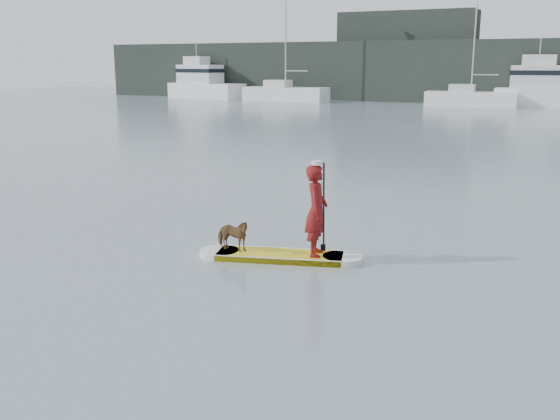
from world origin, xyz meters
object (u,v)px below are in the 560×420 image
at_px(paddleboard, 280,256).
at_px(paddler, 316,210).
at_px(sailboat_b, 285,92).
at_px(motor_yacht_b, 203,83).
at_px(motor_yacht_a, 549,88).
at_px(sailboat_d, 470,97).
at_px(dog, 233,235).

height_order(paddleboard, paddler, paddler).
xyz_separation_m(sailboat_b, motor_yacht_b, (-10.83, 1.85, 0.78)).
xyz_separation_m(paddler, sailboat_b, (-22.49, 47.75, -0.11)).
distance_m(paddleboard, motor_yacht_b, 59.55).
xyz_separation_m(sailboat_b, motor_yacht_a, (24.76, 2.03, 0.78)).
bearing_deg(motor_yacht_b, sailboat_d, 8.04).
bearing_deg(motor_yacht_a, paddleboard, -96.73).
bearing_deg(dog, sailboat_b, 24.54).
bearing_deg(paddleboard, motor_yacht_a, 71.05).
distance_m(sailboat_b, motor_yacht_a, 24.85).
xyz_separation_m(sailboat_d, motor_yacht_b, (-29.14, 1.92, 0.86)).
bearing_deg(paddler, dog, 89.56).
relative_size(sailboat_d, motor_yacht_b, 1.22).
distance_m(dog, motor_yacht_a, 50.40).
bearing_deg(motor_yacht_a, dog, -97.77).
distance_m(paddleboard, dog, 1.04).
bearing_deg(sailboat_b, dog, -64.01).
bearing_deg(paddleboard, sailboat_b, 98.89).
bearing_deg(dog, paddleboard, -73.31).
bearing_deg(paddler, sailboat_d, -10.99).
height_order(paddleboard, sailboat_d, sailboat_d).
xyz_separation_m(paddleboard, motor_yacht_a, (2.96, 49.97, 1.63)).
relative_size(sailboat_b, sailboat_d, 1.12).
height_order(paddleboard, motor_yacht_a, motor_yacht_a).
relative_size(dog, sailboat_b, 0.06).
bearing_deg(sailboat_b, motor_yacht_b, 172.92).
relative_size(paddler, motor_yacht_a, 0.18).
xyz_separation_m(paddleboard, motor_yacht_b, (-32.63, 49.79, 1.63)).
distance_m(paddleboard, sailboat_b, 52.67).
distance_m(paddler, motor_yacht_a, 49.84).
xyz_separation_m(paddler, dog, (-1.63, -0.45, -0.57)).
height_order(dog, motor_yacht_a, motor_yacht_a).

